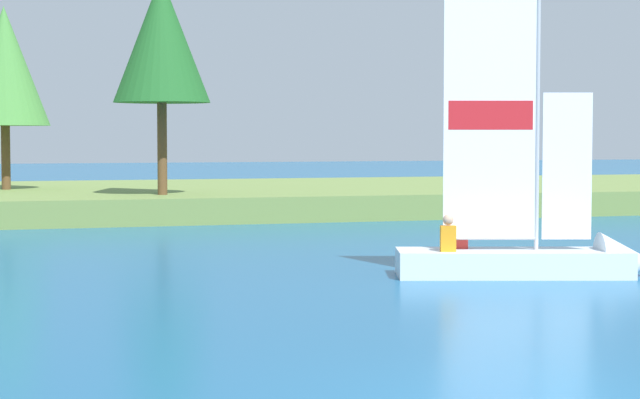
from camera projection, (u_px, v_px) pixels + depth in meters
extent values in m
cube|color=olive|center=(130.00, 199.00, 40.21)|extent=(80.00, 14.51, 0.79)
cylinder|color=brown|center=(6.00, 158.00, 39.01)|extent=(0.30, 0.30, 2.17)
cone|color=#47893D|center=(4.00, 66.00, 38.84)|extent=(2.99, 2.99, 4.02)
cylinder|color=brown|center=(162.00, 149.00, 35.56)|extent=(0.30, 0.30, 2.85)
cone|color=#1E5B23|center=(161.00, 39.00, 35.38)|extent=(2.99, 2.99, 3.89)
cube|color=silver|center=(513.00, 263.00, 21.50)|extent=(4.50, 2.45, 0.50)
cone|color=silver|center=(628.00, 263.00, 21.51)|extent=(1.36, 1.42, 1.16)
cylinder|color=#B7B7BC|center=(538.00, 104.00, 21.34)|extent=(0.08, 0.08, 5.44)
cube|color=white|center=(491.00, 116.00, 21.34)|extent=(1.68, 0.52, 4.49)
cube|color=red|center=(491.00, 115.00, 21.34)|extent=(1.52, 0.47, 0.54)
cube|color=white|center=(567.00, 166.00, 21.40)|extent=(0.89, 0.29, 2.73)
cylinder|color=#B7B7BC|center=(490.00, 238.00, 21.47)|extent=(1.69, 0.55, 0.06)
cube|color=orange|center=(448.00, 239.00, 21.18)|extent=(0.32, 0.27, 0.48)
sphere|color=tan|center=(448.00, 220.00, 21.16)|extent=(0.20, 0.20, 0.20)
cube|color=red|center=(460.00, 236.00, 21.75)|extent=(0.32, 0.27, 0.46)
sphere|color=tan|center=(460.00, 218.00, 21.73)|extent=(0.20, 0.20, 0.20)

